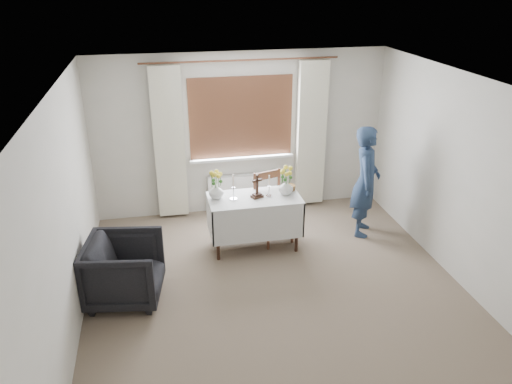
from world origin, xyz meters
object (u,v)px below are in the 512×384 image
(armchair, at_px, (125,270))
(flower_vase_right, at_px, (286,187))
(altar_table, at_px, (254,222))
(wooden_chair, at_px, (274,208))
(wooden_cross, at_px, (257,186))
(person, at_px, (366,181))
(flower_vase_left, at_px, (216,191))

(armchair, relative_size, flower_vase_right, 4.11)
(altar_table, distance_m, flower_vase_right, 0.65)
(wooden_chair, height_order, wooden_cross, wooden_cross)
(wooden_chair, height_order, person, person)
(wooden_chair, bearing_deg, altar_table, -172.01)
(altar_table, height_order, wooden_chair, wooden_chair)
(altar_table, xyz_separation_m, flower_vase_left, (-0.50, 0.07, 0.48))
(person, height_order, flower_vase_right, person)
(person, bearing_deg, wooden_cross, 118.69)
(altar_table, relative_size, wooden_chair, 1.24)
(person, distance_m, wooden_cross, 1.61)
(wooden_chair, distance_m, person, 1.37)
(person, height_order, wooden_cross, person)
(armchair, distance_m, flower_vase_left, 1.61)
(altar_table, distance_m, flower_vase_left, 0.70)
(flower_vase_left, height_order, flower_vase_right, flower_vase_left)
(altar_table, xyz_separation_m, flower_vase_right, (0.44, 0.01, 0.48))
(person, xyz_separation_m, flower_vase_right, (-1.20, -0.09, 0.06))
(wooden_chair, height_order, flower_vase_left, wooden_chair)
(person, bearing_deg, armchair, 130.85)
(armchair, bearing_deg, wooden_cross, -54.42)
(altar_table, bearing_deg, wooden_cross, -11.99)
(altar_table, bearing_deg, flower_vase_left, 171.71)
(altar_table, xyz_separation_m, armchair, (-1.71, -0.87, 0.00))
(armchair, xyz_separation_m, wooden_cross, (1.75, 0.86, 0.54))
(armchair, bearing_deg, wooden_chair, -54.05)
(wooden_chair, bearing_deg, flower_vase_left, 168.00)
(flower_vase_left, bearing_deg, wooden_chair, 4.83)
(altar_table, distance_m, wooden_chair, 0.36)
(wooden_chair, height_order, flower_vase_right, wooden_chair)
(wooden_chair, distance_m, flower_vase_left, 0.89)
(wooden_chair, xyz_separation_m, person, (1.33, -0.04, 0.31))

